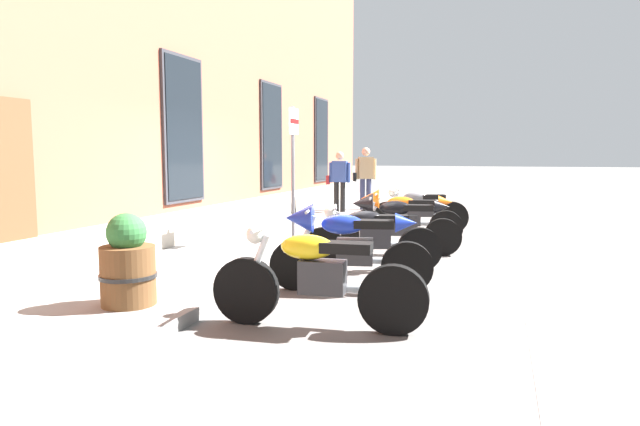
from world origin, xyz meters
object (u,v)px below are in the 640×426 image
object	(u,v)px
motorcycle_yellow_naked	(316,279)
motorcycle_grey_naked	(419,211)
motorcycle_blue_sport	(344,244)
parking_sign	(293,155)
motorcycle_orange_sport	(402,214)
pedestrian_tan_coat	(365,175)
barrel_planter	(128,265)
motorcycle_black_sport	(396,221)
motorcycle_black_naked	(370,238)
pedestrian_blue_top	(339,178)

from	to	relation	value
motorcycle_yellow_naked	motorcycle_grey_naked	distance (m)	6.76
motorcycle_blue_sport	parking_sign	xyz separation A→B (m)	(2.43, 1.59, 1.07)
motorcycle_orange_sport	motorcycle_grey_naked	distance (m)	1.41
motorcycle_yellow_naked	parking_sign	distance (m)	4.43
pedestrian_tan_coat	parking_sign	xyz separation A→B (m)	(-6.10, -0.19, 0.55)
barrel_planter	pedestrian_tan_coat	bearing A→B (deg)	-0.08
motorcycle_blue_sport	motorcycle_black_sport	bearing A→B (deg)	-3.40
motorcycle_black_sport	motorcycle_orange_sport	bearing A→B (deg)	5.57
motorcycle_black_naked	motorcycle_orange_sport	bearing A→B (deg)	0.00
motorcycle_black_naked	motorcycle_grey_naked	bearing A→B (deg)	-1.85
motorcycle_yellow_naked	motorcycle_orange_sport	distance (m)	5.36
motorcycle_blue_sport	motorcycle_orange_sport	bearing A→B (deg)	-0.53
motorcycle_black_naked	motorcycle_orange_sport	world-z (taller)	motorcycle_orange_sport
motorcycle_black_naked	motorcycle_blue_sport	bearing A→B (deg)	178.33
motorcycle_grey_naked	parking_sign	bearing A→B (deg)	148.28
motorcycle_grey_naked	parking_sign	distance (m)	3.55
motorcycle_black_naked	pedestrian_blue_top	world-z (taller)	pedestrian_blue_top
pedestrian_blue_top	parking_sign	bearing A→B (deg)	-172.37
pedestrian_blue_top	motorcycle_black_naked	bearing A→B (deg)	-160.12
parking_sign	motorcycle_grey_naked	bearing A→B (deg)	-31.72
motorcycle_black_naked	barrel_planter	bearing A→B (deg)	148.40
motorcycle_yellow_naked	parking_sign	bearing A→B (deg)	23.78
motorcycle_black_sport	motorcycle_grey_naked	size ratio (longest dim) A/B	0.99
parking_sign	motorcycle_black_naked	bearing A→B (deg)	-126.32
motorcycle_grey_naked	pedestrian_blue_top	distance (m)	3.49
motorcycle_orange_sport	parking_sign	size ratio (longest dim) A/B	0.90
motorcycle_black_naked	barrel_planter	size ratio (longest dim) A/B	2.07
motorcycle_blue_sport	pedestrian_tan_coat	distance (m)	8.73
pedestrian_blue_top	pedestrian_tan_coat	bearing A→B (deg)	-31.49
motorcycle_grey_naked	pedestrian_blue_top	world-z (taller)	pedestrian_blue_top
parking_sign	barrel_planter	distance (m)	4.33
pedestrian_blue_top	pedestrian_tan_coat	size ratio (longest dim) A/B	0.93
motorcycle_orange_sport	pedestrian_blue_top	distance (m)	4.49
pedestrian_tan_coat	motorcycle_black_naked	bearing A→B (deg)	-165.97
motorcycle_black_sport	parking_sign	bearing A→B (deg)	96.80
pedestrian_tan_coat	motorcycle_yellow_naked	bearing A→B (deg)	-169.16
motorcycle_orange_sport	motorcycle_grey_naked	world-z (taller)	motorcycle_orange_sport
barrel_planter	motorcycle_blue_sport	bearing A→B (deg)	-45.78
motorcycle_orange_sport	motorcycle_blue_sport	bearing A→B (deg)	179.47
pedestrian_tan_coat	barrel_planter	distance (m)	10.29
pedestrian_tan_coat	parking_sign	distance (m)	6.12
parking_sign	pedestrian_blue_top	bearing A→B (deg)	7.63
motorcycle_yellow_naked	pedestrian_tan_coat	xyz separation A→B (m)	(10.01, 1.92, 0.62)
pedestrian_tan_coat	parking_sign	bearing A→B (deg)	-178.20
motorcycle_black_sport	pedestrian_tan_coat	xyz separation A→B (m)	(5.89, 1.94, 0.54)
motorcycle_yellow_naked	pedestrian_blue_top	world-z (taller)	pedestrian_blue_top
motorcycle_black_sport	parking_sign	size ratio (longest dim) A/B	0.84
pedestrian_blue_top	parking_sign	size ratio (longest dim) A/B	0.69
barrel_planter	parking_sign	bearing A→B (deg)	-2.82
motorcycle_black_sport	barrel_planter	bearing A→B (deg)	155.98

